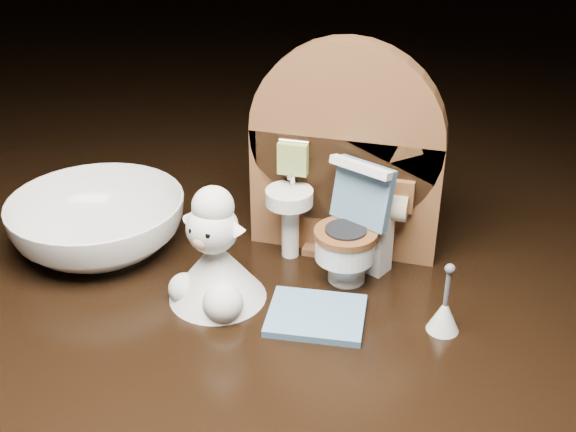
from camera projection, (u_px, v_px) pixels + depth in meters
name	position (u px, v px, depth m)	size (l,w,h in m)	color
backdrop_panel	(344.00, 164.00, 0.48)	(0.13, 0.05, 0.15)	brown
toy_toilet	(355.00, 236.00, 0.47)	(0.05, 0.06, 0.08)	white
bath_mat	(316.00, 316.00, 0.44)	(0.06, 0.05, 0.00)	#537C9D
toilet_brush	(444.00, 313.00, 0.43)	(0.02, 0.02, 0.05)	white
plush_lamb	(215.00, 262.00, 0.45)	(0.06, 0.06, 0.08)	silver
ceramic_bowl	(98.00, 224.00, 0.50)	(0.12, 0.12, 0.04)	white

